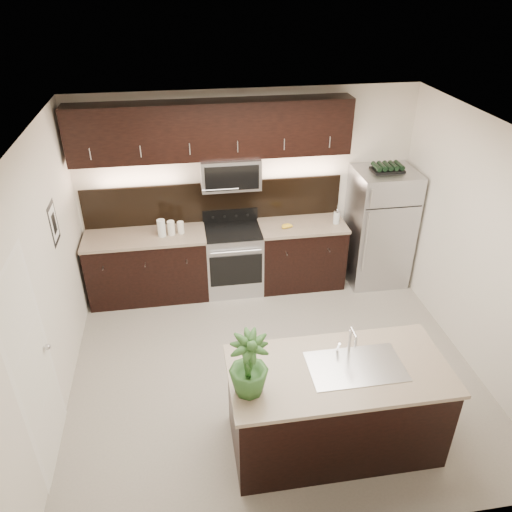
% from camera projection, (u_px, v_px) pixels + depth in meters
% --- Properties ---
extents(ground, '(4.50, 4.50, 0.00)m').
position_uv_depth(ground, '(273.00, 366.00, 5.75)').
color(ground, gray).
rests_on(ground, ground).
extents(room_walls, '(4.52, 4.02, 2.71)m').
position_uv_depth(room_walls, '(266.00, 240.00, 4.84)').
color(room_walls, beige).
rests_on(room_walls, ground).
extents(counter_run, '(3.51, 0.65, 0.94)m').
position_uv_depth(counter_run, '(219.00, 260.00, 6.89)').
color(counter_run, black).
rests_on(counter_run, ground).
extents(upper_fixtures, '(3.49, 0.40, 1.66)m').
position_uv_depth(upper_fixtures, '(215.00, 139.00, 6.17)').
color(upper_fixtures, black).
rests_on(upper_fixtures, counter_run).
extents(island, '(1.96, 0.96, 0.94)m').
position_uv_depth(island, '(335.00, 406.00, 4.62)').
color(island, black).
rests_on(island, ground).
extents(sink_faucet, '(0.84, 0.50, 0.28)m').
position_uv_depth(sink_faucet, '(356.00, 365.00, 4.40)').
color(sink_faucet, silver).
rests_on(sink_faucet, island).
extents(refrigerator, '(0.80, 0.72, 1.66)m').
position_uv_depth(refrigerator, '(379.00, 227.00, 6.96)').
color(refrigerator, '#B2B2B7').
rests_on(refrigerator, ground).
extents(wine_rack, '(0.41, 0.25, 0.10)m').
position_uv_depth(wine_rack, '(388.00, 168.00, 6.51)').
color(wine_rack, black).
rests_on(wine_rack, refrigerator).
extents(plant, '(0.33, 0.33, 0.58)m').
position_uv_depth(plant, '(249.00, 365.00, 4.01)').
color(plant, '#264E1F').
rests_on(plant, island).
extents(canisters, '(0.34, 0.14, 0.23)m').
position_uv_depth(canisters, '(169.00, 228.00, 6.48)').
color(canisters, silver).
rests_on(canisters, counter_run).
extents(french_press, '(0.09, 0.09, 0.26)m').
position_uv_depth(french_press, '(337.00, 217.00, 6.77)').
color(french_press, silver).
rests_on(french_press, counter_run).
extents(bananas, '(0.19, 0.16, 0.05)m').
position_uv_depth(bananas, '(283.00, 226.00, 6.69)').
color(bananas, yellow).
rests_on(bananas, counter_run).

